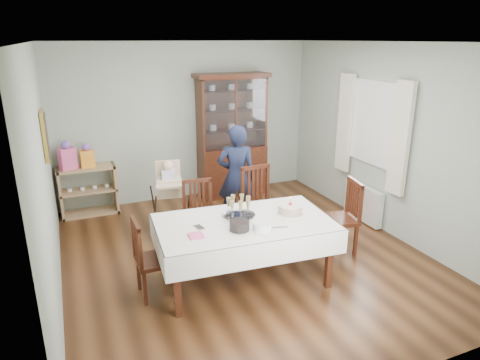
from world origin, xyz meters
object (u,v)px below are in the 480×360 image
sideboard (89,190)px  high_chair (170,204)px  chair_end_left (155,272)px  birthday_cake (290,210)px  gift_bag_pink (67,157)px  woman (237,177)px  gift_bag_orange (87,156)px  champagne_tray (239,211)px  dining_table (244,251)px  chair_far_left (200,229)px  china_cabinet (232,134)px  chair_end_right (339,230)px  chair_far_right (261,218)px

sideboard → high_chair: (1.06, -1.16, 0.02)m
sideboard → chair_end_left: chair_end_left is taller
birthday_cake → gift_bag_pink: (-2.34, 2.85, 0.18)m
woman → gift_bag_orange: woman is taller
birthday_cake → gift_bag_orange: (-2.05, 2.85, 0.15)m
sideboard → birthday_cake: birthday_cake is taller
chair_end_left → champagne_tray: bearing=-89.7°
chair_end_left → high_chair: (0.57, 1.57, 0.15)m
champagne_tray → gift_bag_pink: 3.21m
high_chair → birthday_cake: (1.03, -1.71, 0.39)m
dining_table → woman: (0.52, 1.48, 0.40)m
dining_table → birthday_cake: (0.58, -0.02, 0.43)m
sideboard → high_chair: bearing=-47.8°
champagne_tray → gift_bag_orange: gift_bag_orange is taller
chair_far_left → dining_table: bearing=-69.6°
sideboard → champagne_tray: champagne_tray is taller
gift_bag_pink → sideboard: bearing=4.6°
chair_far_left → gift_bag_orange: gift_bag_orange is taller
birthday_cake → woman: bearing=92.3°
dining_table → china_cabinet: 3.08m
gift_bag_orange → dining_table: bearing=-62.5°
chair_end_right → high_chair: (-1.94, 1.48, 0.13)m
china_cabinet → chair_far_left: bearing=-123.2°
chair_end_left → woman: 2.13m
gift_bag_orange → chair_far_left: bearing=-56.0°
chair_end_right → sideboard: bearing=-120.1°
china_cabinet → chair_far_left: size_ratio=2.31×
chair_far_right → gift_bag_pink: gift_bag_pink is taller
dining_table → gift_bag_orange: gift_bag_orange is taller
sideboard → gift_bag_pink: gift_bag_pink is taller
birthday_cake → chair_end_right: bearing=14.3°
chair_far_right → high_chair: bearing=143.0°
woman → champagne_tray: (-0.52, -1.33, 0.05)m
sideboard → gift_bag_pink: (-0.25, -0.02, 0.60)m
china_cabinet → high_chair: bearing=-141.7°
dining_table → gift_bag_pink: size_ratio=4.61×
chair_far_left → high_chair: bearing=115.5°
chair_end_left → sideboard: bearing=8.7°
china_cabinet → dining_table: bearing=-109.3°
champagne_tray → birthday_cake: size_ratio=1.21×
chair_far_right → chair_far_left: bearing=174.3°
dining_table → champagne_tray: size_ratio=5.31×
china_cabinet → woman: bearing=-109.3°
birthday_cake → gift_bag_pink: bearing=129.4°
sideboard → birthday_cake: (2.09, -2.87, 0.42)m
birthday_cake → gift_bag_orange: gift_bag_orange is taller
chair_far_left → woman: bearing=41.9°
woman → birthday_cake: woman is taller
high_chair → champagne_tray: bearing=-63.0°
high_chair → woman: bearing=-1.2°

